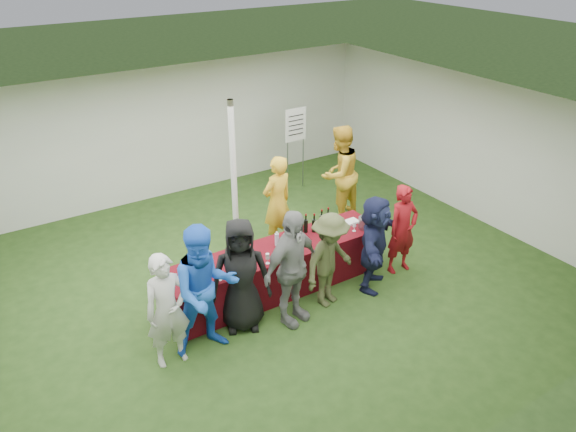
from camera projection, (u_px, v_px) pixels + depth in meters
ground at (245, 288)px, 8.94m from camera, size 60.00×60.00×0.00m
tent at (234, 178)px, 9.45m from camera, size 10.00×10.00×10.00m
serving_table at (277, 269)px, 8.74m from camera, size 3.60×0.80×0.75m
wine_bottles at (308, 226)px, 8.95m from camera, size 0.90×0.15×0.32m
wine_glasses at (262, 257)px, 8.13m from camera, size 2.77×0.16×0.16m
water_bottle at (277, 239)px, 8.60m from camera, size 0.07×0.07×0.23m
bar_towel at (351, 222)px, 9.30m from camera, size 0.25×0.18×0.03m
dump_bucket at (366, 223)px, 9.11m from camera, size 0.26×0.26×0.18m
wine_list_sign at (296, 131)px, 11.73m from camera, size 0.50×0.03×1.80m
staff_pourer at (277, 202)px, 9.74m from camera, size 0.69×0.51×1.71m
staff_back at (339, 174)px, 10.67m from camera, size 1.06×0.91×1.88m
customer_0 at (168, 311)px, 7.09m from camera, size 0.59×0.39×1.61m
customer_1 at (205, 290)px, 7.26m from camera, size 0.99×0.82×1.87m
customer_2 at (241, 275)px, 7.72m from camera, size 0.98×0.82×1.70m
customer_3 at (292, 269)px, 7.80m from camera, size 1.12×0.69×1.78m
customer_4 at (330, 260)px, 8.25m from camera, size 1.09×0.81×1.51m
customer_5 at (374, 243)px, 8.64m from camera, size 1.41×1.29×1.57m
customer_6 at (403, 229)px, 9.08m from camera, size 0.58×0.39×1.53m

